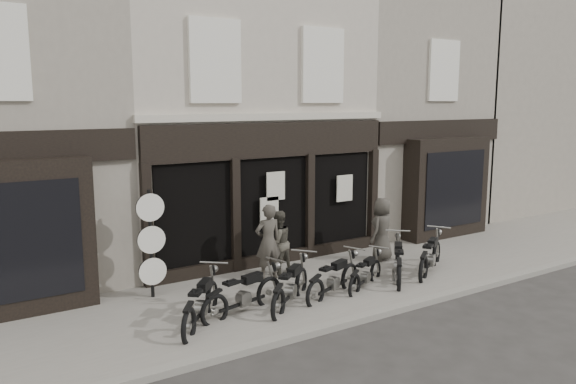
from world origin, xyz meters
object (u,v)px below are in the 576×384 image
motorcycle_1 (244,298)px  man_right (382,229)px  motorcycle_5 (398,265)px  man_centre (278,243)px  man_left (268,242)px  advert_sign_post (151,248)px  motorcycle_6 (430,259)px  motorcycle_3 (334,282)px  motorcycle_0 (201,307)px  motorcycle_2 (291,290)px  motorcycle_4 (366,276)px

motorcycle_1 → man_right: man_right is taller
motorcycle_5 → man_centre: 3.05m
man_left → advert_sign_post: 2.86m
motorcycle_6 → man_right: bearing=72.0°
advert_sign_post → man_centre: bearing=3.2°
motorcycle_6 → man_left: (-3.82, 1.73, 0.61)m
motorcycle_6 → motorcycle_3: bearing=149.4°
motorcycle_3 → motorcycle_6: size_ratio=0.98×
motorcycle_0 → man_centre: bearing=-16.7°
man_right → advert_sign_post: (-6.32, 0.51, 0.25)m
motorcycle_2 → man_right: (3.96, 1.49, 0.56)m
man_centre → man_left: bearing=20.0°
man_right → advert_sign_post: size_ratio=0.68×
motorcycle_3 → man_left: size_ratio=1.09×
motorcycle_2 → advert_sign_post: advert_sign_post is taller
man_centre → man_right: size_ratio=0.93×
man_left → advert_sign_post: bearing=0.2°
motorcycle_3 → motorcycle_5: motorcycle_5 is taller
motorcycle_5 → man_left: size_ratio=1.01×
motorcycle_1 → motorcycle_2: motorcycle_2 is taller
motorcycle_0 → motorcycle_3: (3.19, -0.12, -0.02)m
motorcycle_4 → man_left: size_ratio=0.93×
motorcycle_0 → motorcycle_3: motorcycle_0 is taller
motorcycle_2 → man_centre: 2.22m
motorcycle_0 → man_right: 6.18m
motorcycle_6 → man_right: man_right is taller
man_right → motorcycle_6: bearing=82.8°
advert_sign_post → man_right: bearing=-0.8°
motorcycle_3 → man_left: 2.01m
motorcycle_0 → man_right: (6.00, 1.39, 0.56)m
advert_sign_post → motorcycle_4: bearing=-19.9°
motorcycle_1 → man_centre: (1.96, 1.83, 0.51)m
motorcycle_2 → motorcycle_5: 3.25m
motorcycle_0 → motorcycle_2: 2.04m
motorcycle_3 → motorcycle_4: 0.99m
motorcycle_1 → man_centre: 2.73m
motorcycle_4 → motorcycle_6: 2.17m
motorcycle_3 → motorcycle_5: (2.10, 0.12, 0.03)m
motorcycle_0 → motorcycle_4: 4.18m
motorcycle_2 → motorcycle_6: bearing=-37.9°
motorcycle_6 → man_right: (-0.35, 1.46, 0.55)m
motorcycle_1 → man_left: man_left is taller
motorcycle_0 → motorcycle_2: bearing=-52.0°
motorcycle_1 → motorcycle_5: (4.31, -0.04, 0.02)m
man_left → man_centre: bearing=-148.0°
motorcycle_5 → motorcycle_6: size_ratio=0.90×
advert_sign_post → motorcycle_1: bearing=-51.5°
man_centre → advert_sign_post: 3.26m
motorcycle_1 → man_right: (5.02, 1.35, 0.57)m
motorcycle_4 → advert_sign_post: size_ratio=0.68×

